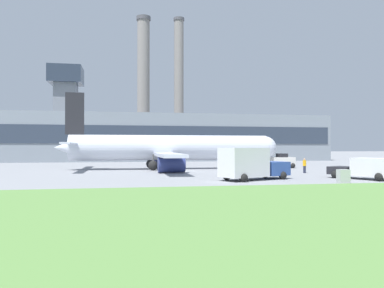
{
  "coord_description": "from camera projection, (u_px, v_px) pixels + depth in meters",
  "views": [
    {
      "loc": [
        -6.03,
        -43.64,
        2.77
      ],
      "look_at": [
        2.7,
        3.97,
        3.22
      ],
      "focal_mm": 35.0,
      "sensor_mm": 36.0,
      "label": 1
    }
  ],
  "objects": [
    {
      "name": "pushback_tug",
      "position": [
        282.0,
        162.0,
        50.38
      ],
      "size": [
        3.42,
        2.81,
        1.96
      ],
      "color": "white",
      "rests_on": "ground_plane"
    },
    {
      "name": "ground_crew_person",
      "position": [
        305.0,
        166.0,
        40.5
      ],
      "size": [
        0.5,
        0.5,
        1.6
      ],
      "color": "#23283D",
      "rests_on": "ground_plane"
    },
    {
      "name": "smokestack_left",
      "position": [
        143.0,
        86.0,
        106.43
      ],
      "size": [
        4.02,
        4.02,
        40.09
      ],
      "color": "gray",
      "rests_on": "ground_plane"
    },
    {
      "name": "baggage_truck",
      "position": [
        251.0,
        164.0,
        31.76
      ],
      "size": [
        6.83,
        4.65,
        2.74
      ],
      "color": "#2D4C93",
      "rests_on": "ground_plane"
    },
    {
      "name": "smokestack_right",
      "position": [
        179.0,
        87.0,
        109.01
      ],
      "size": [
        3.15,
        3.15,
        40.6
      ],
      "color": "gray",
      "rests_on": "ground_plane"
    },
    {
      "name": "fuel_truck",
      "position": [
        367.0,
        169.0,
        32.43
      ],
      "size": [
        4.43,
        5.95,
        1.86
      ],
      "color": "#232328",
      "rests_on": "ground_plane"
    },
    {
      "name": "ground_plane",
      "position": [
        176.0,
        171.0,
        43.98
      ],
      "size": [
        400.0,
        400.0,
        0.0
      ],
      "primitive_type": "plane",
      "color": "gray"
    },
    {
      "name": "terminal_building",
      "position": [
        149.0,
        136.0,
        76.87
      ],
      "size": [
        73.86,
        10.33,
        18.76
      ],
      "color": "gray",
      "rests_on": "ground_plane"
    },
    {
      "name": "utility_cabinet",
      "position": [
        343.0,
        176.0,
        28.73
      ],
      "size": [
        0.85,
        0.6,
        1.08
      ],
      "color": "#B2B7B2",
      "rests_on": "ground_plane"
    },
    {
      "name": "airplane",
      "position": [
        168.0,
        149.0,
        47.84
      ],
      "size": [
        28.54,
        26.96,
        9.52
      ],
      "color": "silver",
      "rests_on": "ground_plane"
    }
  ]
}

